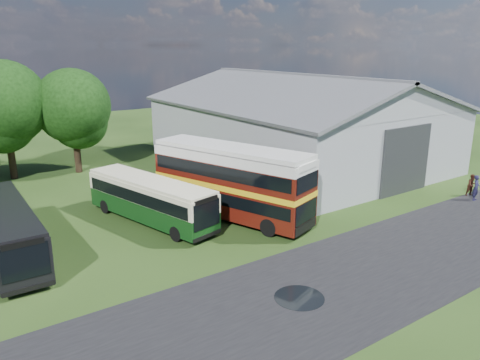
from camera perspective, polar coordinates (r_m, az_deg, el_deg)
ground at (r=24.01m, az=5.08°, el=-10.15°), size 120.00×120.00×0.00m
asphalt_road at (r=24.09m, az=15.36°, el=-10.61°), size 60.00×8.00×0.02m
puddle at (r=21.15m, az=7.23°, el=-14.09°), size 2.20×2.20×0.01m
storage_shed at (r=43.93m, az=6.90°, el=7.57°), size 18.80×24.80×8.15m
tree_mid at (r=41.84m, az=-26.81°, el=8.35°), size 6.80×6.80×9.60m
tree_right_a at (r=41.94m, az=-19.73°, el=8.46°), size 6.26×6.26×8.83m
shrub_front at (r=31.58m, az=5.91°, el=-3.59°), size 1.70×1.70×1.70m
shrub_mid at (r=33.02m, az=3.65°, el=-2.64°), size 1.60×1.60×1.60m
shrub_back at (r=34.53m, az=1.58°, el=-1.77°), size 1.80×1.80×1.80m
bus_green_single at (r=29.36m, az=-10.86°, el=-2.34°), size 4.57×10.15×2.73m
bus_maroon_double at (r=29.33m, az=-1.08°, el=-0.31°), size 6.02×11.06×4.62m
bus_dark_single at (r=26.93m, az=-26.50°, el=-5.48°), size 2.50×10.03×2.75m
visitor_a at (r=36.91m, az=26.83°, el=-0.88°), size 0.76×0.61×1.83m
visitor_b at (r=37.88m, az=26.44°, el=-0.59°), size 0.96×0.86×1.62m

